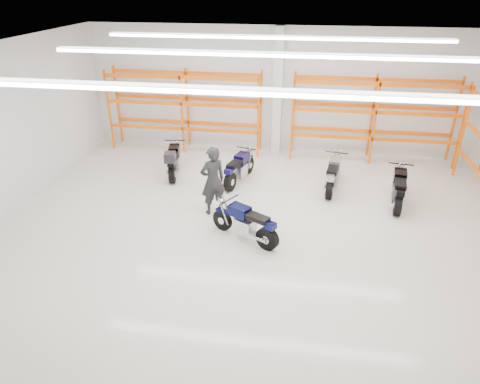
% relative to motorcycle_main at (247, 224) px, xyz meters
% --- Properties ---
extents(ground, '(14.00, 14.00, 0.00)m').
position_rel_motorcycle_main_xyz_m(ground, '(0.19, 0.50, -0.47)').
color(ground, beige).
rests_on(ground, ground).
extents(room_shell, '(14.02, 12.02, 4.51)m').
position_rel_motorcycle_main_xyz_m(room_shell, '(0.19, 0.52, 2.82)').
color(room_shell, silver).
rests_on(room_shell, ground).
extents(motorcycle_main, '(1.83, 1.12, 0.99)m').
position_rel_motorcycle_main_xyz_m(motorcycle_main, '(0.00, 0.00, 0.00)').
color(motorcycle_main, black).
rests_on(motorcycle_main, ground).
extents(motorcycle_back_a, '(0.80, 2.16, 1.11)m').
position_rel_motorcycle_main_xyz_m(motorcycle_back_a, '(-2.96, 3.50, 0.07)').
color(motorcycle_back_a, black).
rests_on(motorcycle_back_a, ground).
extents(motorcycle_back_b, '(0.87, 2.02, 1.01)m').
position_rel_motorcycle_main_xyz_m(motorcycle_back_b, '(-0.75, 3.29, 0.01)').
color(motorcycle_back_b, black).
rests_on(motorcycle_back_b, ground).
extents(motorcycle_back_c, '(0.75, 2.10, 1.03)m').
position_rel_motorcycle_main_xyz_m(motorcycle_back_c, '(2.21, 3.28, 0.02)').
color(motorcycle_back_c, black).
rests_on(motorcycle_back_c, ground).
extents(motorcycle_back_d, '(0.75, 2.14, 1.05)m').
position_rel_motorcycle_main_xyz_m(motorcycle_back_d, '(4.05, 2.59, 0.03)').
color(motorcycle_back_d, black).
rests_on(motorcycle_back_d, ground).
extents(standing_man, '(0.86, 0.80, 1.97)m').
position_rel_motorcycle_main_xyz_m(standing_man, '(-1.14, 1.27, 0.52)').
color(standing_man, black).
rests_on(standing_man, ground).
extents(structural_column, '(0.32, 0.32, 4.50)m').
position_rel_motorcycle_main_xyz_m(structural_column, '(0.19, 6.32, 1.78)').
color(structural_column, white).
rests_on(structural_column, ground).
extents(pallet_racking_back_left, '(5.67, 0.87, 3.00)m').
position_rel_motorcycle_main_xyz_m(pallet_racking_back_left, '(-3.21, 5.98, 1.32)').
color(pallet_racking_back_left, orange).
rests_on(pallet_racking_back_left, ground).
extents(pallet_racking_back_right, '(5.67, 0.87, 3.00)m').
position_rel_motorcycle_main_xyz_m(pallet_racking_back_right, '(3.59, 5.98, 1.32)').
color(pallet_racking_back_right, orange).
rests_on(pallet_racking_back_right, ground).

